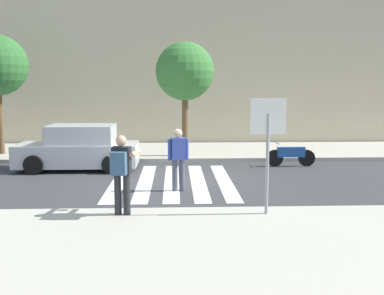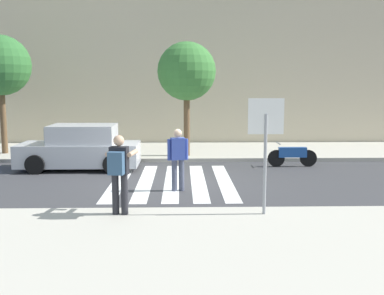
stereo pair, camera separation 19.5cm
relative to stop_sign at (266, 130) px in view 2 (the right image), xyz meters
name	(u,v)px [view 2 (the right image)]	position (x,y,z in m)	size (l,w,h in m)	color
ground_plane	(172,183)	(-2.08, 3.75, -1.96)	(120.00, 120.00, 0.00)	#38383A
sidewalk_near	(164,262)	(-2.08, -2.45, -1.89)	(60.00, 6.00, 0.14)	#B2AD9E
sidewalk_far	(175,151)	(-2.08, 9.75, -1.89)	(60.00, 4.80, 0.14)	#B2AD9E
building_facade_far	(176,67)	(-2.08, 14.15, 1.85)	(56.00, 4.00, 7.62)	beige
crosswalk_stripe_0	(119,182)	(-3.68, 3.95, -1.96)	(0.44, 5.20, 0.01)	silver
crosswalk_stripe_1	(146,181)	(-2.88, 3.95, -1.96)	(0.44, 5.20, 0.01)	silver
crosswalk_stripe_2	(172,181)	(-2.08, 3.95, -1.96)	(0.44, 5.20, 0.01)	silver
crosswalk_stripe_3	(198,181)	(-1.28, 3.95, -1.96)	(0.44, 5.20, 0.01)	silver
crosswalk_stripe_4	(224,181)	(-0.48, 3.95, -1.96)	(0.44, 5.20, 0.01)	silver
stop_sign	(266,130)	(0.00, 0.00, 0.00)	(0.76, 0.08, 2.50)	gray
photographer_with_backpack	(119,168)	(-3.13, 0.02, -0.79)	(0.66, 0.90, 1.72)	#232328
pedestrian_crossing	(178,156)	(-1.89, 2.75, -0.99)	(0.57, 0.30, 1.72)	#474C60
parked_car_silver	(81,148)	(-5.29, 6.05, -1.24)	(4.10, 1.92, 1.55)	#B7BABF
motorcycle	(292,155)	(2.18, 6.35, -1.55)	(1.76, 0.60, 0.87)	black
street_tree_west	(0,66)	(-9.01, 8.88, 1.70)	(2.41, 2.41, 4.75)	brown
street_tree_center	(187,72)	(-1.58, 8.11, 1.45)	(2.26, 2.26, 4.43)	brown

